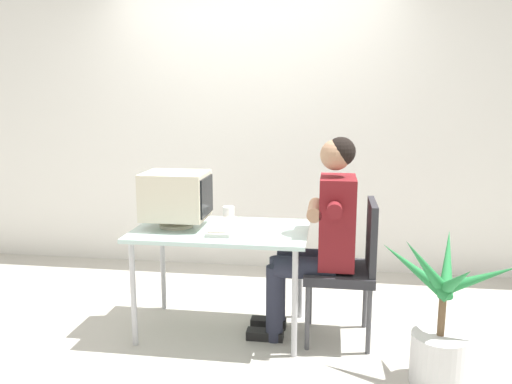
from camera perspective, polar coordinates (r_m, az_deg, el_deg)
ground_plane at (r=3.59m, az=-3.76°, el=-15.11°), size 12.00×12.00×0.00m
wall_back at (r=4.57m, az=3.49°, el=9.89°), size 8.00×0.10×3.00m
desk at (r=3.36m, az=-3.89°, el=-5.19°), size 1.13×0.69×0.71m
crt_monitor at (r=3.39m, az=-8.90°, el=-0.44°), size 0.42×0.35×0.36m
keyboard at (r=3.33m, az=-3.65°, el=-3.87°), size 0.16×0.46×0.03m
office_chair at (r=3.32m, az=10.45°, el=-7.77°), size 0.43×0.43×0.92m
person_seated at (r=3.27m, az=7.23°, el=-4.45°), size 0.67×0.54×1.31m
potted_plant at (r=3.03m, az=19.93°, el=-14.19°), size 0.73×0.68×0.88m
desk_mug at (r=3.56m, az=-3.07°, el=-2.39°), size 0.08×0.09×0.10m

